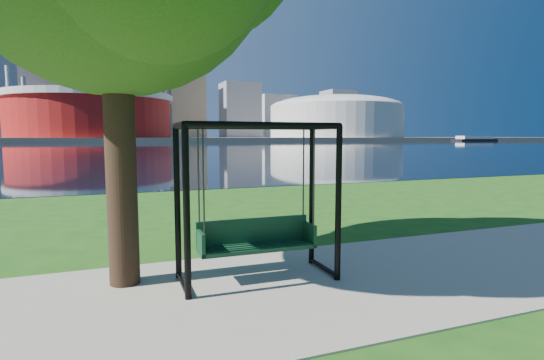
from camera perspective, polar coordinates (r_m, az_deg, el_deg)
ground at (r=7.10m, az=-0.41°, el=-13.19°), size 900.00×900.00×0.00m
path at (r=6.66m, az=1.17°, el=-14.37°), size 120.00×4.00×0.03m
river at (r=108.33m, az=-19.93°, el=4.24°), size 900.00×180.00×0.02m
far_bank at (r=312.29m, az=-20.79°, el=5.19°), size 900.00×228.00×2.00m
stadium at (r=241.69m, az=-23.17°, el=8.17°), size 83.00×83.00×32.00m
arena at (r=277.98m, az=8.60°, el=8.54°), size 84.00×84.00×26.56m
skyline at (r=327.41m, az=-21.79°, el=11.28°), size 392.00×66.00×96.50m
swing at (r=6.78m, az=-2.08°, el=-3.42°), size 2.49×1.12×2.53m
barge at (r=268.33m, az=25.58°, el=5.03°), size 29.56×9.88×2.91m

